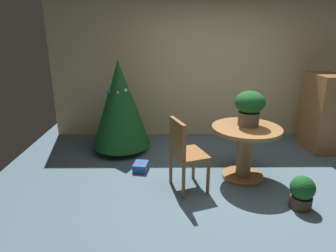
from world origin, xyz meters
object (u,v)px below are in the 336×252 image
Objects in this scene: round_dining_table at (245,145)px; holiday_tree at (120,104)px; flower_vase at (250,106)px; wooden_cabinet at (322,112)px; potted_plant at (302,192)px; wooden_chair_left at (184,150)px; gift_box_blue at (141,167)px.

holiday_tree reaches higher than round_dining_table.
flower_vase is 0.36× the size of wooden_cabinet.
holiday_tree reaches higher than potted_plant.
flower_vase is 1.24m from potted_plant.
potted_plant is at bearing -18.06° from wooden_chair_left.
wooden_cabinet reaches higher than potted_plant.
holiday_tree is at bearing -178.83° from wooden_cabinet.
wooden_chair_left reaches higher than round_dining_table.
wooden_cabinet is (3.04, 0.84, 0.59)m from gift_box_blue.
holiday_tree is 2.97m from potted_plant.
potted_plant reaches higher than gift_box_blue.
gift_box_blue is at bearing -164.47° from wooden_cabinet.
wooden_chair_left is at bearing -157.03° from flower_vase.
round_dining_table reaches higher than gift_box_blue.
potted_plant is (2.32, -1.74, -0.62)m from holiday_tree.
wooden_chair_left is 2.38× the size of potted_plant.
holiday_tree is at bearing 116.29° from gift_box_blue.
flower_vase is at bearing 22.97° from wooden_chair_left.
wooden_chair_left is (-0.85, -0.31, 0.05)m from round_dining_table.
flower_vase is 0.31× the size of holiday_tree.
flower_vase is at bearing 63.18° from round_dining_table.
wooden_chair_left is at bearing -41.30° from gift_box_blue.
round_dining_table is 0.53m from flower_vase.
round_dining_table is at bearing 20.00° from wooden_chair_left.
gift_box_blue is (-1.49, 0.15, -0.96)m from flower_vase.
wooden_chair_left is (-0.89, -0.38, -0.48)m from flower_vase.
holiday_tree is (-0.98, 1.30, 0.28)m from wooden_chair_left.
wooden_chair_left is at bearing -52.94° from holiday_tree.
potted_plant is (1.34, -0.44, -0.34)m from wooden_chair_left.
holiday_tree is at bearing 151.66° from round_dining_table.
flower_vase reaches higher than round_dining_table.
wooden_chair_left is at bearing 161.94° from potted_plant.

